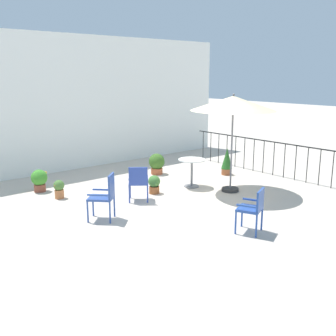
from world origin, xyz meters
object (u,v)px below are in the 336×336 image
(patio_chair_0, at_px, (105,194))
(patio_chair_1, at_px, (138,181))
(potted_plant_2, at_px, (39,179))
(potted_plant_4, at_px, (154,184))
(potted_plant_0, at_px, (59,188))
(potted_plant_3, at_px, (227,161))
(patio_chair_2, at_px, (253,207))
(cafe_table_0, at_px, (192,168))
(patio_umbrella_0, at_px, (233,104))
(potted_plant_1, at_px, (157,163))

(patio_chair_0, relative_size, patio_chair_1, 1.14)
(potted_plant_2, distance_m, potted_plant_4, 2.95)
(potted_plant_0, relative_size, potted_plant_3, 0.56)
(patio_chair_2, xyz_separation_m, potted_plant_2, (-1.97, 5.27, -0.20))
(cafe_table_0, relative_size, patio_chair_0, 0.77)
(potted_plant_0, bearing_deg, patio_chair_1, -47.26)
(patio_chair_0, height_order, potted_plant_2, patio_chair_0)
(cafe_table_0, height_order, potted_plant_3, potted_plant_3)
(patio_umbrella_0, distance_m, potted_plant_4, 2.79)
(potted_plant_1, bearing_deg, potted_plant_2, 171.97)
(patio_chair_1, bearing_deg, potted_plant_3, 6.48)
(patio_chair_0, height_order, potted_plant_3, patio_chair_0)
(patio_umbrella_0, bearing_deg, potted_plant_0, 148.01)
(cafe_table_0, distance_m, potted_plant_4, 1.19)
(patio_chair_0, distance_m, patio_chair_1, 1.37)
(patio_chair_2, relative_size, potted_plant_2, 1.50)
(potted_plant_2, bearing_deg, potted_plant_0, -81.72)
(patio_chair_2, bearing_deg, potted_plant_2, 110.53)
(patio_chair_0, bearing_deg, potted_plant_3, 11.33)
(patio_umbrella_0, xyz_separation_m, cafe_table_0, (-0.48, 0.94, -1.70))
(patio_umbrella_0, height_order, potted_plant_2, patio_umbrella_0)
(patio_chair_2, relative_size, potted_plant_0, 1.89)
(patio_chair_0, bearing_deg, patio_chair_2, -53.69)
(patio_chair_0, xyz_separation_m, potted_plant_1, (3.25, 2.38, -0.22))
(patio_umbrella_0, height_order, patio_chair_1, patio_umbrella_0)
(patio_umbrella_0, relative_size, potted_plant_0, 5.46)
(patio_chair_1, bearing_deg, potted_plant_1, 42.20)
(patio_chair_2, distance_m, potted_plant_2, 5.63)
(cafe_table_0, bearing_deg, patio_chair_2, -113.18)
(patio_umbrella_0, height_order, potted_plant_1, patio_umbrella_0)
(patio_chair_2, xyz_separation_m, potted_plant_0, (-1.85, 4.41, -0.27))
(cafe_table_0, bearing_deg, potted_plant_4, 171.88)
(patio_chair_0, height_order, patio_chair_2, patio_chair_0)
(potted_plant_3, bearing_deg, patio_chair_2, -132.10)
(patio_chair_0, distance_m, potted_plant_0, 2.03)
(patio_chair_1, xyz_separation_m, potted_plant_3, (3.56, 0.40, -0.09))
(patio_chair_0, xyz_separation_m, potted_plant_0, (-0.08, 2.00, -0.31))
(cafe_table_0, bearing_deg, potted_plant_0, 157.15)
(patio_umbrella_0, bearing_deg, cafe_table_0, 117.00)
(potted_plant_1, bearing_deg, cafe_table_0, -95.71)
(potted_plant_4, bearing_deg, patio_umbrella_0, -34.22)
(cafe_table_0, xyz_separation_m, potted_plant_3, (1.73, 0.30, -0.11))
(potted_plant_1, xyz_separation_m, potted_plant_3, (1.56, -1.41, 0.08))
(patio_umbrella_0, relative_size, cafe_table_0, 3.30)
(patio_chair_0, bearing_deg, potted_plant_4, 23.21)
(potted_plant_0, relative_size, potted_plant_1, 0.73)
(patio_chair_2, height_order, potted_plant_4, patio_chair_2)
(patio_chair_0, bearing_deg, potted_plant_1, 36.13)
(potted_plant_2, height_order, potted_plant_4, potted_plant_2)
(potted_plant_4, bearing_deg, potted_plant_2, 136.52)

